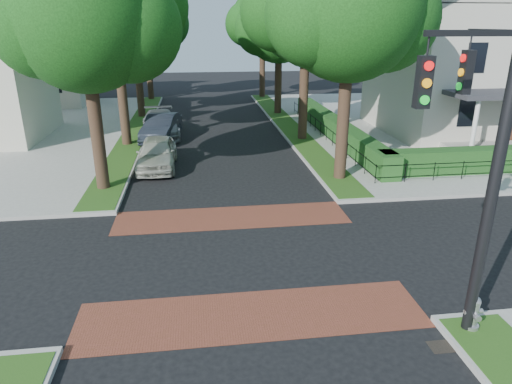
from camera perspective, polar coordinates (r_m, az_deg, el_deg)
ground at (r=14.97m, az=-2.02°, el=-8.08°), size 120.00×120.00×0.00m
sidewalk_ne at (r=38.85m, az=25.11°, el=8.00°), size 30.00×30.00×0.15m
crosswalk_far at (r=17.84m, az=-3.03°, el=-3.20°), size 9.00×2.20×0.01m
crosswalk_near at (r=12.27m, az=-0.50°, el=-15.14°), size 9.00×2.20×0.01m
storm_drain at (r=12.12m, az=22.34°, el=-17.43°), size 0.65×0.45×0.01m
grass_strip_ne at (r=33.61m, az=4.03°, el=8.35°), size 1.60×29.80×0.02m
grass_strip_nw at (r=33.22m, az=-14.72°, el=7.59°), size 1.60×29.80×0.02m
tree_right_near at (r=21.46m, az=11.80°, el=21.30°), size 7.75×6.67×10.66m
tree_right_mid at (r=29.18m, az=6.47°, el=21.93°), size 8.25×7.09×11.22m
tree_right_far at (r=37.95m, az=3.00°, el=20.00°), size 7.25×6.23×9.74m
tree_right_back at (r=46.84m, az=0.90°, el=20.53°), size 7.50×6.45×10.20m
tree_left_near at (r=20.77m, az=-20.39°, el=19.57°), size 7.50×6.45×10.20m
tree_left_mid at (r=28.69m, az=-17.18°, el=21.97°), size 8.00×6.88×11.48m
tree_left_far at (r=37.56m, az=-14.82°, el=19.73°), size 7.00×6.02×9.86m
tree_left_back at (r=46.54m, az=-13.52°, el=20.19°), size 7.75×6.66×10.44m
hedge_main_road at (r=30.17m, az=9.93°, el=7.86°), size 1.00×18.00×1.20m
fence_main_road at (r=29.98m, az=8.44°, el=7.57°), size 0.06×18.00×0.90m
house_victorian at (r=34.55m, az=26.45°, el=16.52°), size 13.00×13.05×12.48m
house_left_far at (r=47.36m, az=-26.12°, el=15.87°), size 10.00×9.00×10.14m
traffic_signal at (r=10.89m, az=26.86°, el=5.31°), size 2.17×2.00×8.00m
parked_car_front at (r=24.24m, az=-12.29°, el=4.79°), size 1.95×4.78×1.62m
parked_car_middle at (r=30.21m, az=-11.75°, el=7.90°), size 2.58×5.25×1.66m
parked_car_rear at (r=31.36m, az=-11.86°, el=8.32°), size 2.89×5.84×1.63m
fire_hydrant at (r=12.49m, az=25.52°, el=-13.45°), size 0.47×0.47×0.92m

